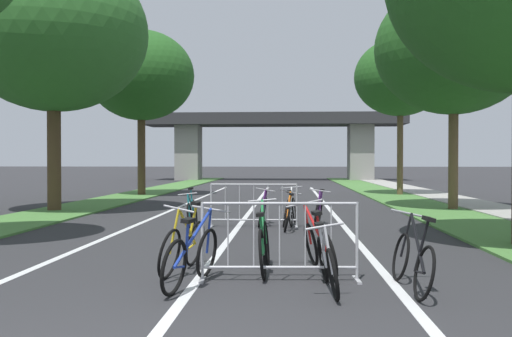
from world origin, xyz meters
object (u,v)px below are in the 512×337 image
bicycle_silver_8 (327,263)px  tree_left_oak_near (141,76)px  crowd_barrier_nearest (280,242)px  bicycle_orange_1 (287,214)px  tree_left_maple_mid (53,32)px  tree_right_oak_mid (400,77)px  bicycle_white_9 (292,210)px  bicycle_purple_10 (319,211)px  tree_right_pine_near (454,48)px  bicycle_yellow_2 (184,245)px  crowd_barrier_second (254,206)px  bicycle_blue_4 (192,257)px  bicycle_red_3 (319,247)px  bicycle_teal_5 (192,213)px  bicycle_purple_0 (263,210)px  bicycle_green_7 (264,246)px  bicycle_black_6 (413,260)px

bicycle_silver_8 → tree_left_oak_near: bearing=-71.6°
tree_left_oak_near → crowd_barrier_nearest: (6.63, -17.75, -4.99)m
bicycle_orange_1 → bicycle_silver_8: bearing=-87.1°
tree_left_maple_mid → crowd_barrier_nearest: bearing=-53.1°
tree_left_oak_near → tree_right_oak_mid: size_ratio=1.05×
bicycle_white_9 → bicycle_purple_10: bearing=-4.9°
crowd_barrier_nearest → bicycle_orange_1: bearing=89.1°
tree_left_maple_mid → bicycle_purple_10: size_ratio=5.07×
tree_right_pine_near → bicycle_silver_8: (-4.84, -11.37, -4.88)m
crowd_barrier_nearest → bicycle_yellow_2: 1.45m
crowd_barrier_second → bicycle_yellow_2: (-0.66, -5.42, -0.12)m
bicycle_blue_4 → bicycle_white_9: 6.98m
bicycle_orange_1 → crowd_barrier_nearest: bearing=-92.8°
tree_left_oak_near → crowd_barrier_second: 14.17m
tree_left_oak_near → bicycle_blue_4: size_ratio=4.38×
tree_left_maple_mid → bicycle_red_3: bearing=-49.5°
tree_left_oak_near → bicycle_teal_5: tree_left_oak_near is taller
bicycle_purple_0 → tree_left_oak_near: bearing=-60.7°
bicycle_green_7 → bicycle_silver_8: 1.33m
crowd_barrier_second → bicycle_silver_8: size_ratio=1.34×
tree_left_oak_near → bicycle_silver_8: bearing=-68.4°
tree_left_maple_mid → bicycle_teal_5: tree_left_maple_mid is taller
tree_left_oak_near → bicycle_yellow_2: tree_left_oak_near is taller
bicycle_yellow_2 → bicycle_white_9: (1.58, 5.99, -0.02)m
bicycle_blue_4 → bicycle_red_3: bearing=42.5°
bicycle_white_9 → bicycle_silver_8: bearing=-80.9°
bicycle_red_3 → bicycle_white_9: bearing=82.8°
tree_left_maple_mid → bicycle_yellow_2: (5.88, -9.22, -5.24)m
tree_right_pine_near → crowd_barrier_second: (-6.14, -4.95, -4.71)m
bicycle_black_6 → crowd_barrier_nearest: bearing=162.2°
bicycle_blue_4 → bicycle_teal_5: bicycle_blue_4 is taller
bicycle_black_6 → bicycle_teal_5: bearing=120.2°
tree_right_pine_near → bicycle_teal_5: (-7.56, -5.38, -4.86)m
bicycle_red_3 → tree_left_maple_mid: bearing=120.0°
tree_right_pine_near → bicycle_black_6: size_ratio=4.25×
bicycle_red_3 → bicycle_silver_8: (0.04, -1.07, -0.03)m
tree_left_oak_near → bicycle_green_7: tree_left_oak_near is taller
bicycle_yellow_2 → bicycle_teal_5: bicycle_yellow_2 is taller
bicycle_yellow_2 → crowd_barrier_second: bearing=-86.3°
bicycle_black_6 → bicycle_purple_10: size_ratio=1.08×
bicycle_red_3 → bicycle_purple_10: bicycle_red_3 is taller
crowd_barrier_nearest → bicycle_yellow_2: bearing=161.5°
tree_right_pine_near → bicycle_green_7: bearing=-118.7°
bicycle_orange_1 → bicycle_yellow_2: 5.26m
tree_right_pine_near → bicycle_teal_5: 10.47m
tree_right_pine_near → bicycle_purple_10: bearing=-135.3°
tree_left_oak_near → bicycle_blue_4: 19.66m
bicycle_red_3 → bicycle_teal_5: (-2.68, 4.91, -0.01)m
bicycle_blue_4 → crowd_barrier_second: bearing=99.2°
crowd_barrier_nearest → bicycle_green_7: (-0.23, 0.52, -0.13)m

